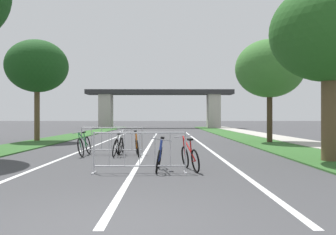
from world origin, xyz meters
TOP-DOWN VIEW (x-y plane):
  - ground_plane at (0.00, 0.00)m, footprint 300.00×300.00m
  - grass_verge_left at (-6.26, 21.95)m, footprint 2.47×53.65m
  - grass_verge_right at (6.26, 21.95)m, footprint 2.47×53.65m
  - sidewalk_path_right at (8.53, 21.95)m, footprint 2.06×53.65m
  - lane_stripe_center at (0.00, 15.52)m, footprint 0.14×31.04m
  - lane_stripe_right_lane at (2.76, 15.52)m, footprint 0.14×31.04m
  - lane_stripe_left_lane at (-2.76, 15.52)m, footprint 0.14×31.04m
  - overpass_bridge at (0.00, 44.34)m, footprint 19.90×2.90m
  - tree_left_oak_mid at (-6.89, 17.02)m, footprint 3.69×3.69m
  - tree_right_pine_far at (6.06, 6.90)m, footprint 3.74×3.74m
  - tree_right_cypress_far at (6.68, 15.61)m, footprint 3.84×3.84m
  - crowd_barrier_nearest at (0.18, 4.68)m, footprint 2.41×0.52m
  - crowd_barrier_second at (-1.24, 9.28)m, footprint 2.41×0.51m
  - bicycle_orange_0 at (-0.24, 8.92)m, footprint 0.50×1.62m
  - bicycle_blue_1 at (0.67, 5.07)m, footprint 0.54×1.57m
  - bicycle_white_2 at (-0.99, 9.72)m, footprint 0.54×1.67m
  - bicycle_red_3 at (1.49, 5.14)m, footprint 0.65×1.55m
  - bicycle_green_4 at (-2.21, 8.94)m, footprint 0.44×1.78m
  - bicycle_silver_5 at (-0.93, 8.80)m, footprint 0.53×1.61m

SIDE VIEW (x-z plane):
  - ground_plane at x=0.00m, z-range 0.00..0.00m
  - lane_stripe_center at x=0.00m, z-range 0.00..0.01m
  - lane_stripe_right_lane at x=2.76m, z-range 0.00..0.01m
  - lane_stripe_left_lane at x=-2.76m, z-range 0.00..0.01m
  - grass_verge_left at x=-6.26m, z-range 0.00..0.05m
  - grass_verge_right at x=6.26m, z-range 0.00..0.05m
  - sidewalk_path_right at x=8.53m, z-range 0.00..0.08m
  - bicycle_white_2 at x=-0.99m, z-range -0.10..0.80m
  - bicycle_red_3 at x=1.49m, z-range -0.12..0.82m
  - bicycle_blue_1 at x=0.67m, z-range -0.10..0.81m
  - bicycle_orange_0 at x=-0.24m, z-range -0.11..0.83m
  - bicycle_silver_5 at x=-0.93m, z-range -0.14..0.88m
  - bicycle_green_4 at x=-2.21m, z-range -0.09..0.85m
  - crowd_barrier_nearest at x=0.18m, z-range 0.00..1.05m
  - crowd_barrier_second at x=-1.24m, z-range 0.00..1.05m
  - overpass_bridge at x=0.00m, z-range 0.97..6.16m
  - tree_right_pine_far at x=6.06m, z-range 1.24..6.98m
  - tree_right_cypress_far at x=6.68m, z-range 1.26..7.08m
  - tree_left_oak_mid at x=-6.89m, z-range 1.45..7.53m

